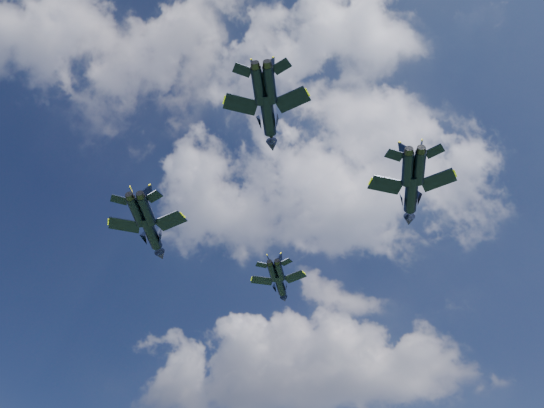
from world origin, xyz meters
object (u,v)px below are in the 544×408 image
(jet_left, at_px, (152,234))
(jet_slot, at_px, (268,117))
(jet_right, at_px, (411,195))
(jet_lead, at_px, (280,285))

(jet_left, xyz_separation_m, jet_slot, (24.00, -18.42, 0.20))
(jet_left, xyz_separation_m, jet_right, (42.26, 1.19, 0.73))
(jet_left, height_order, jet_right, jet_right)
(jet_lead, bearing_deg, jet_slot, -82.30)
(jet_slot, bearing_deg, jet_right, 40.41)
(jet_left, bearing_deg, jet_slot, -42.79)
(jet_lead, xyz_separation_m, jet_right, (25.01, -19.91, -1.27))
(jet_lead, xyz_separation_m, jet_left, (-17.25, -21.09, -1.99))
(jet_lead, height_order, jet_right, jet_lead)
(jet_right, relative_size, jet_slot, 1.15)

